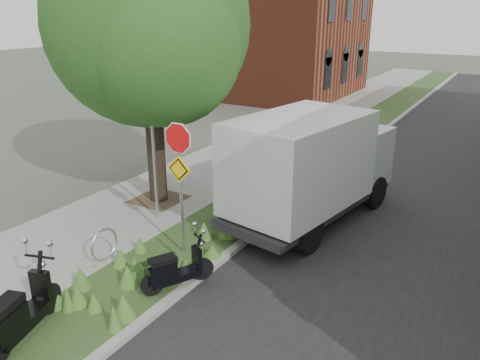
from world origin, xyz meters
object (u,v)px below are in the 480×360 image
at_px(box_truck, 310,163).
at_px(sign_assembly, 179,162).
at_px(scooter_near, 15,321).
at_px(utility_cabinet, 247,151).
at_px(scooter_far, 170,273).

bearing_deg(box_truck, sign_assembly, -116.69).
bearing_deg(scooter_near, box_truck, 73.70).
bearing_deg(box_truck, utility_cabinet, 140.44).
distance_m(scooter_far, box_truck, 4.97).
relative_size(sign_assembly, utility_cabinet, 3.07).
relative_size(scooter_near, utility_cabinet, 1.82).
xyz_separation_m(sign_assembly, utility_cabinet, (-2.04, 6.45, -1.70)).
height_order(sign_assembly, box_truck, sign_assembly).
distance_m(sign_assembly, scooter_near, 4.37).
distance_m(sign_assembly, utility_cabinet, 6.98).
distance_m(sign_assembly, scooter_far, 2.40).
distance_m(scooter_near, scooter_far, 2.87).
bearing_deg(sign_assembly, box_truck, 63.31).
xyz_separation_m(sign_assembly, box_truck, (1.70, 3.37, -0.67)).
height_order(scooter_far, box_truck, box_truck).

